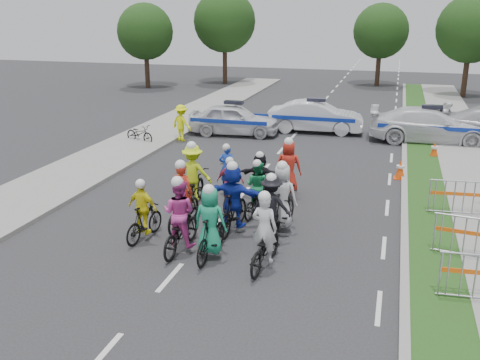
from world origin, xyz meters
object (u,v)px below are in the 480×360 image
(rider_3, at_px, (144,216))
(marshal_hiviz, at_px, (182,123))
(rider_1, at_px, (211,230))
(rider_10, at_px, (193,181))
(rider_0, at_px, (265,242))
(tree_3, at_px, (225,21))
(rider_9, at_px, (231,189))
(barrier_1, at_px, (476,240))
(police_car_0, at_px, (234,119))
(cone_0, at_px, (400,169))
(tree_4, at_px, (381,31))
(rider_5, at_px, (233,202))
(police_car_1, at_px, (316,117))
(cone_1, at_px, (434,150))
(rider_6, at_px, (183,205))
(rider_8, at_px, (257,194))
(rider_7, at_px, (282,204))
(tree_1, at_px, (471,29))
(rider_12, at_px, (227,176))
(rider_2, at_px, (180,224))
(barrier_2, at_px, (464,199))
(rider_4, at_px, (271,214))
(rider_13, at_px, (288,174))
(rider_11, at_px, (260,181))
(tree_0, at_px, (145,32))
(parked_bike, at_px, (140,134))
(police_car_2, at_px, (430,126))

(rider_3, bearing_deg, marshal_hiviz, -64.20)
(rider_1, distance_m, rider_10, 3.75)
(rider_0, relative_size, tree_3, 0.26)
(rider_9, relative_size, barrier_1, 0.83)
(police_car_0, distance_m, cone_0, 9.30)
(rider_0, relative_size, tree_4, 0.31)
(rider_5, bearing_deg, tree_3, -67.51)
(rider_3, xyz_separation_m, police_car_1, (2.34, 14.21, 0.10))
(rider_3, bearing_deg, cone_1, -117.28)
(rider_5, xyz_separation_m, rider_6, (-1.42, -0.11, -0.19))
(rider_3, distance_m, rider_8, 3.51)
(rider_7, bearing_deg, tree_1, -96.20)
(police_car_1, relative_size, barrier_1, 2.30)
(rider_12, xyz_separation_m, marshal_hiviz, (-4.23, 6.39, 0.27))
(rider_2, xyz_separation_m, police_car_0, (-2.53, 12.89, 0.01))
(rider_1, xyz_separation_m, barrier_1, (6.15, 1.59, -0.19))
(police_car_1, xyz_separation_m, barrier_2, (5.85, -10.17, -0.20))
(rider_7, distance_m, barrier_1, 4.89)
(rider_4, relative_size, rider_8, 1.05)
(rider_5, relative_size, police_car_1, 0.44)
(barrier_1, bearing_deg, marshal_hiviz, 140.11)
(rider_10, bearing_deg, rider_2, 99.75)
(marshal_hiviz, distance_m, tree_4, 23.20)
(rider_0, relative_size, rider_2, 0.97)
(rider_2, xyz_separation_m, police_car_1, (1.16, 14.58, 0.02))
(rider_13, xyz_separation_m, tree_3, (-10.46, 25.84, 4.12))
(rider_3, bearing_deg, rider_11, -113.72)
(rider_8, bearing_deg, rider_7, 145.90)
(rider_3, bearing_deg, rider_1, 173.71)
(rider_6, relative_size, barrier_1, 0.99)
(rider_9, distance_m, police_car_0, 10.16)
(rider_13, xyz_separation_m, tree_1, (7.54, 23.84, 3.77))
(rider_6, height_order, marshal_hiviz, rider_6)
(rider_4, xyz_separation_m, tree_4, (1.29, 31.28, 3.47))
(rider_8, height_order, marshal_hiviz, rider_8)
(rider_1, bearing_deg, rider_3, -13.04)
(tree_0, bearing_deg, marshal_hiviz, -59.40)
(police_car_0, xyz_separation_m, parked_bike, (-3.65, -2.74, -0.33))
(tree_3, bearing_deg, rider_9, -71.80)
(rider_11, xyz_separation_m, rider_12, (-1.29, 0.72, -0.16))
(cone_1, relative_size, tree_4, 0.11)
(parked_bike, bearing_deg, rider_2, -130.37)
(police_car_0, relative_size, police_car_1, 0.95)
(tree_0, relative_size, tree_3, 0.86)
(rider_4, distance_m, police_car_0, 12.42)
(rider_3, xyz_separation_m, cone_0, (6.42, 7.43, -0.32))
(rider_10, bearing_deg, tree_4, -103.62)
(rider_5, distance_m, police_car_2, 13.52)
(rider_5, xyz_separation_m, cone_1, (5.65, 9.51, -0.50))
(rider_5, distance_m, rider_6, 1.44)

